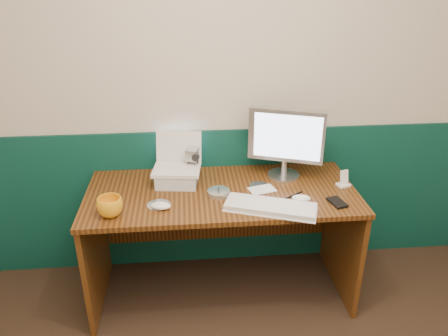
{
  "coord_description": "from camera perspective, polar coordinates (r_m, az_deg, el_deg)",
  "views": [
    {
      "loc": [
        -0.33,
        -0.9,
        1.97
      ],
      "look_at": [
        -0.14,
        1.23,
        0.97
      ],
      "focal_mm": 35.0,
      "sensor_mm": 36.0,
      "label": 1
    }
  ],
  "objects": [
    {
      "name": "laptop",
      "position": [
        2.61,
        -6.29,
        1.91
      ],
      "size": [
        0.3,
        0.25,
        0.23
      ],
      "primitive_type": null,
      "rotation": [
        0.0,
        0.0,
        -0.13
      ],
      "color": "silver",
      "rests_on": "laptop_riser"
    },
    {
      "name": "papers",
      "position": [
        2.61,
        4.99,
        -2.81
      ],
      "size": [
        0.17,
        0.14,
        0.0
      ],
      "primitive_type": "cube",
      "rotation": [
        0.0,
        0.0,
        0.26
      ],
      "color": "silver",
      "rests_on": "desk"
    },
    {
      "name": "monitor",
      "position": [
        2.7,
        8.03,
        3.29
      ],
      "size": [
        0.48,
        0.28,
        0.46
      ],
      "primitive_type": null,
      "rotation": [
        0.0,
        0.0,
        -0.35
      ],
      "color": "#B5B6BB",
      "rests_on": "desk"
    },
    {
      "name": "mouse_left",
      "position": [
        2.42,
        -8.28,
        -4.9
      ],
      "size": [
        0.13,
        0.09,
        0.04
      ],
      "primitive_type": "ellipsoid",
      "rotation": [
        0.0,
        0.0,
        -0.23
      ],
      "color": "white",
      "rests_on": "desk"
    },
    {
      "name": "cd_spindle",
      "position": [
        2.54,
        -0.7,
        -3.23
      ],
      "size": [
        0.13,
        0.13,
        0.03
      ],
      "primitive_type": "cylinder",
      "color": "silver",
      "rests_on": "desk"
    },
    {
      "name": "cd_loose_b",
      "position": [
        2.66,
        4.55,
        -2.26
      ],
      "size": [
        0.11,
        0.11,
        0.0
      ],
      "primitive_type": "cylinder",
      "color": "#B5BCC6",
      "rests_on": "desk"
    },
    {
      "name": "cd_loose_a",
      "position": [
        2.47,
        -8.5,
        -4.77
      ],
      "size": [
        0.13,
        0.13,
        0.0
      ],
      "primitive_type": "cylinder",
      "color": "silver",
      "rests_on": "desk"
    },
    {
      "name": "laptop_riser",
      "position": [
        2.67,
        -6.13,
        -1.22
      ],
      "size": [
        0.27,
        0.23,
        0.08
      ],
      "primitive_type": "cube",
      "rotation": [
        0.0,
        0.0,
        -0.13
      ],
      "color": "silver",
      "rests_on": "desk"
    },
    {
      "name": "mouse_right",
      "position": [
        2.51,
        10.05,
        -3.91
      ],
      "size": [
        0.12,
        0.08,
        0.04
      ],
      "primitive_type": "ellipsoid",
      "rotation": [
        0.0,
        0.0,
        -0.17
      ],
      "color": "white",
      "rests_on": "desk"
    },
    {
      "name": "dock",
      "position": [
        2.74,
        15.3,
        -2.13
      ],
      "size": [
        0.09,
        0.08,
        0.01
      ],
      "primitive_type": "cube",
      "rotation": [
        0.0,
        0.0,
        0.3
      ],
      "color": "white",
      "rests_on": "desk"
    },
    {
      "name": "keyboard",
      "position": [
        2.41,
        6.08,
        -5.15
      ],
      "size": [
        0.52,
        0.32,
        0.03
      ],
      "primitive_type": "cube",
      "rotation": [
        0.0,
        0.0,
        -0.35
      ],
      "color": "silver",
      "rests_on": "desk"
    },
    {
      "name": "wainscot",
      "position": [
        3.04,
        1.7,
        -3.88
      ],
      "size": [
        3.48,
        0.02,
        1.0
      ],
      "primitive_type": "cube",
      "color": "#07312D",
      "rests_on": "ground"
    },
    {
      "name": "back_wall",
      "position": [
        2.76,
        1.87,
        9.98
      ],
      "size": [
        3.5,
        0.04,
        2.5
      ],
      "primitive_type": "cube",
      "color": "beige",
      "rests_on": "ground"
    },
    {
      "name": "mug",
      "position": [
        2.4,
        -14.68,
        -4.91
      ],
      "size": [
        0.17,
        0.17,
        0.11
      ],
      "primitive_type": "imported",
      "rotation": [
        0.0,
        0.0,
        -0.34
      ],
      "color": "orange",
      "rests_on": "desk"
    },
    {
      "name": "camcorder",
      "position": [
        2.71,
        -4.08,
        0.72
      ],
      "size": [
        0.13,
        0.16,
        0.21
      ],
      "primitive_type": null,
      "rotation": [
        0.0,
        0.0,
        -0.25
      ],
      "color": "#B2B3B8",
      "rests_on": "desk"
    },
    {
      "name": "pen",
      "position": [
        2.56,
        8.97,
        -3.58
      ],
      "size": [
        0.13,
        0.09,
        0.01
      ],
      "primitive_type": "cylinder",
      "rotation": [
        0.0,
        1.57,
        0.59
      ],
      "color": "black",
      "rests_on": "desk"
    },
    {
      "name": "pda",
      "position": [
        2.54,
        14.56,
        -4.37
      ],
      "size": [
        0.1,
        0.14,
        0.01
      ],
      "primitive_type": "cube",
      "rotation": [
        0.0,
        0.0,
        0.24
      ],
      "color": "black",
      "rests_on": "desk"
    },
    {
      "name": "music_player",
      "position": [
        2.72,
        15.42,
        -1.17
      ],
      "size": [
        0.06,
        0.04,
        0.09
      ],
      "primitive_type": "cube",
      "rotation": [
        -0.17,
        0.0,
        0.3
      ],
      "color": "white",
      "rests_on": "dock"
    },
    {
      "name": "desk",
      "position": [
        2.79,
        -0.29,
        -9.82
      ],
      "size": [
        1.6,
        0.7,
        0.75
      ],
      "primitive_type": "cube",
      "color": "#351B09",
      "rests_on": "ground"
    }
  ]
}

